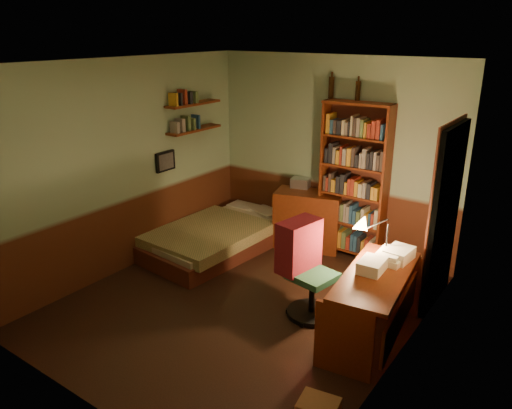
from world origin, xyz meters
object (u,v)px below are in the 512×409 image
Objects in this scene: bed at (218,228)px; office_chair at (312,279)px; mini_stereo at (301,183)px; bookshelf at (353,182)px; desk at (374,307)px; dresser at (308,220)px; desk_lamp at (388,230)px.

office_chair is (1.90, -0.75, 0.13)m from bed.
bed is 1.31m from mini_stereo.
bookshelf is 1.53× the size of desk.
mini_stereo is (0.75, 0.92, 0.56)m from bed.
bed is at bearing -153.75° from bookshelf.
dresser is 2.27m from desk.
desk_lamp is at bearing 93.86° from desk.
desk is at bearing -94.96° from desk_lamp.
bookshelf is (0.81, -0.04, 0.16)m from mini_stereo.
desk reaches higher than bed.
mini_stereo is (-0.21, 0.12, 0.47)m from dresser.
bookshelf is at bearing 111.47° from desk_lamp.
desk_lamp is (-0.08, 0.42, 0.64)m from desk.
office_chair reaches higher than dresser.
mini_stereo is 0.12× the size of bookshelf.
desk_lamp is (0.95, -1.23, -0.03)m from bookshelf.
bed is 3.68× the size of desk_lamp.
desk is 0.77m from desk_lamp.
bookshelf is 3.65× the size of desk_lamp.
bookshelf reaches higher than bed.
desk_lamp is (1.55, -1.15, 0.60)m from dresser.
desk_lamp is 0.92m from office_chair.
dresser is 0.67× the size of desk.
dresser is 0.87m from bookshelf.
desk_lamp is (2.51, -0.35, 0.69)m from bed.
bookshelf is 1.56m from desk_lamp.
office_chair reaches higher than desk.
desk is at bearing -56.09° from mini_stereo.
dresser is at bearing 128.78° from desk.
bed is 2.63m from desk_lamp.
mini_stereo is 0.29× the size of office_chair.
dresser is 3.59× the size of mini_stereo.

